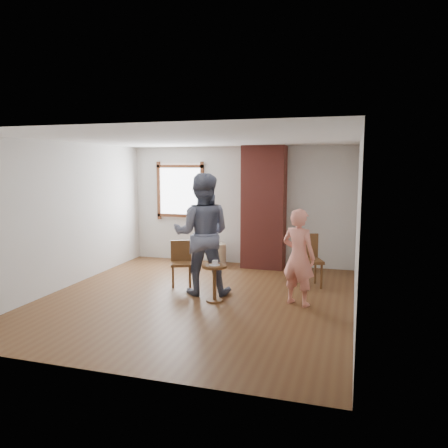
% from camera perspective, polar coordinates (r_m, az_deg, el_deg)
% --- Properties ---
extents(ground, '(5.50, 5.50, 0.00)m').
position_cam_1_polar(ground, '(7.37, -3.52, -9.64)').
color(ground, brown).
rests_on(ground, ground).
extents(room_shell, '(5.04, 5.52, 2.62)m').
position_cam_1_polar(room_shell, '(7.63, -2.45, 4.80)').
color(room_shell, silver).
rests_on(room_shell, ground).
extents(brick_chimney, '(0.90, 0.50, 2.60)m').
position_cam_1_polar(brick_chimney, '(9.32, 5.22, 2.17)').
color(brick_chimney, '#953E35').
rests_on(brick_chimney, ground).
extents(stoneware_crock, '(0.49, 0.49, 0.48)m').
position_cam_1_polar(stoneware_crock, '(9.64, -0.84, -3.99)').
color(stoneware_crock, tan).
rests_on(stoneware_crock, ground).
extents(dark_pot, '(0.16, 0.16, 0.15)m').
position_cam_1_polar(dark_pot, '(9.66, -0.72, -4.96)').
color(dark_pot, black).
rests_on(dark_pot, ground).
extents(dining_chair_left, '(0.50, 0.50, 0.81)m').
position_cam_1_polar(dining_chair_left, '(8.08, -5.61, -4.76)').
color(dining_chair_left, brown).
rests_on(dining_chair_left, ground).
extents(dining_chair_right, '(0.57, 0.57, 0.94)m').
position_cam_1_polar(dining_chair_right, '(8.13, 10.91, -4.26)').
color(dining_chair_right, brown).
rests_on(dining_chair_right, ground).
extents(side_table, '(0.40, 0.40, 0.60)m').
position_cam_1_polar(side_table, '(7.09, -1.25, -6.94)').
color(side_table, brown).
rests_on(side_table, ground).
extents(cake_plate, '(0.18, 0.18, 0.01)m').
position_cam_1_polar(cake_plate, '(7.04, -1.25, -5.36)').
color(cake_plate, white).
rests_on(cake_plate, side_table).
extents(cake_slice, '(0.08, 0.07, 0.06)m').
position_cam_1_polar(cake_slice, '(7.03, -1.17, -5.09)').
color(cake_slice, white).
rests_on(cake_slice, cake_plate).
extents(man, '(1.15, 0.98, 2.06)m').
position_cam_1_polar(man, '(7.42, -2.88, -1.33)').
color(man, '#151C3B').
rests_on(man, ground).
extents(person_pink, '(0.66, 0.55, 1.53)m').
position_cam_1_polar(person_pink, '(6.95, 9.71, -4.28)').
color(person_pink, '#FB927D').
rests_on(person_pink, ground).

